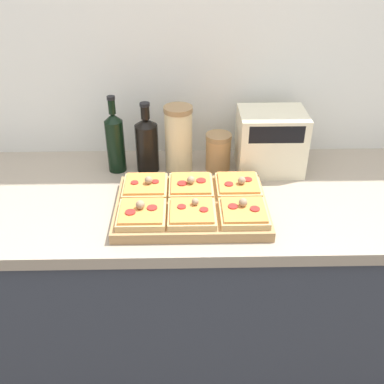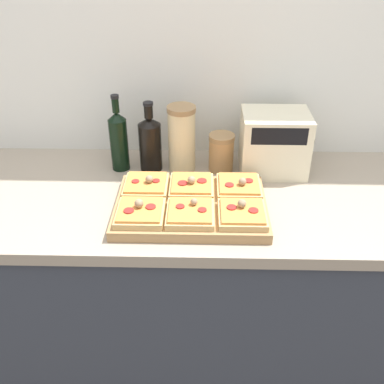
{
  "view_description": "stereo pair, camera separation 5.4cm",
  "coord_description": "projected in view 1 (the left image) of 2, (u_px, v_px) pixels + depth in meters",
  "views": [
    {
      "loc": [
        -0.02,
        -0.98,
        1.75
      ],
      "look_at": [
        0.0,
        0.24,
        0.98
      ],
      "focal_mm": 42.0,
      "sensor_mm": 36.0,
      "label": 1
    },
    {
      "loc": [
        0.03,
        -0.98,
        1.75
      ],
      "look_at": [
        0.0,
        0.24,
        0.98
      ],
      "focal_mm": 42.0,
      "sensor_mm": 36.0,
      "label": 2
    }
  ],
  "objects": [
    {
      "name": "olive_oil_bottle",
      "position": [
        115.0,
        141.0,
        1.61
      ],
      "size": [
        0.07,
        0.07,
        0.29
      ],
      "color": "black",
      "rests_on": "kitchen_counter"
    },
    {
      "name": "pizza_slice_back_center",
      "position": [
        192.0,
        186.0,
        1.49
      ],
      "size": [
        0.14,
        0.15,
        0.05
      ],
      "color": "tan",
      "rests_on": "cutting_board"
    },
    {
      "name": "grain_jar_tall",
      "position": [
        179.0,
        139.0,
        1.61
      ],
      "size": [
        0.1,
        0.1,
        0.25
      ],
      "color": "beige",
      "rests_on": "kitchen_counter"
    },
    {
      "name": "toaster_oven",
      "position": [
        270.0,
        141.0,
        1.63
      ],
      "size": [
        0.26,
        0.19,
        0.22
      ],
      "color": "beige",
      "rests_on": "kitchen_counter"
    },
    {
      "name": "pizza_slice_back_left",
      "position": [
        145.0,
        186.0,
        1.48
      ],
      "size": [
        0.14,
        0.15,
        0.05
      ],
      "color": "tan",
      "rests_on": "cutting_board"
    },
    {
      "name": "kitchen_counter",
      "position": [
        191.0,
        292.0,
        1.78
      ],
      "size": [
        2.63,
        0.67,
        0.93
      ],
      "color": "#333842",
      "rests_on": "ground_plane"
    },
    {
      "name": "pizza_slice_back_right",
      "position": [
        238.0,
        185.0,
        1.49
      ],
      "size": [
        0.14,
        0.15,
        0.05
      ],
      "color": "tan",
      "rests_on": "cutting_board"
    },
    {
      "name": "grain_jar_short",
      "position": [
        218.0,
        152.0,
        1.65
      ],
      "size": [
        0.09,
        0.09,
        0.14
      ],
      "color": "#AD7F4C",
      "rests_on": "kitchen_counter"
    },
    {
      "name": "wine_bottle",
      "position": [
        147.0,
        143.0,
        1.62
      ],
      "size": [
        0.08,
        0.08,
        0.26
      ],
      "color": "black",
      "rests_on": "kitchen_counter"
    },
    {
      "name": "cutting_board",
      "position": [
        192.0,
        207.0,
        1.44
      ],
      "size": [
        0.48,
        0.34,
        0.03
      ],
      "primitive_type": "cube",
      "color": "#A37A4C",
      "rests_on": "kitchen_counter"
    },
    {
      "name": "wall_back",
      "position": [
        189.0,
        70.0,
        1.67
      ],
      "size": [
        6.0,
        0.06,
        2.5
      ],
      "color": "silver",
      "rests_on": "ground_plane"
    },
    {
      "name": "pizza_slice_front_left",
      "position": [
        142.0,
        213.0,
        1.35
      ],
      "size": [
        0.14,
        0.15,
        0.06
      ],
      "color": "tan",
      "rests_on": "cutting_board"
    },
    {
      "name": "pizza_slice_front_right",
      "position": [
        244.0,
        212.0,
        1.36
      ],
      "size": [
        0.14,
        0.15,
        0.05
      ],
      "color": "tan",
      "rests_on": "cutting_board"
    },
    {
      "name": "pizza_slice_front_center",
      "position": [
        193.0,
        213.0,
        1.35
      ],
      "size": [
        0.14,
        0.15,
        0.05
      ],
      "color": "tan",
      "rests_on": "cutting_board"
    }
  ]
}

